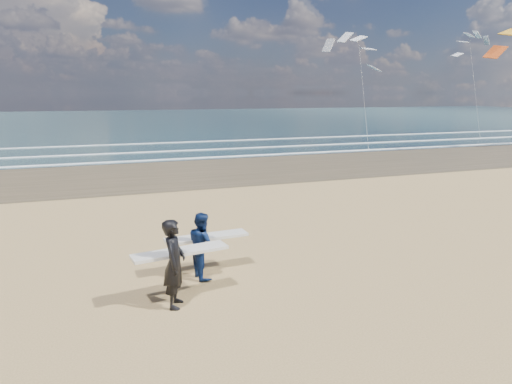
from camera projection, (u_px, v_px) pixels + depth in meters
name	position (u px, v px, depth m)	size (l,w,h in m)	color
wet_sand_strip	(413.00, 158.00, 33.66)	(220.00, 12.00, 0.01)	#4B3F28
ocean	(220.00, 119.00, 83.35)	(220.00, 100.00, 0.02)	#1A333A
foam_breakers	(343.00, 143.00, 42.94)	(220.00, 11.70, 0.05)	white
surfer_near	(175.00, 262.00, 10.06)	(2.25, 1.20, 2.01)	black
surfer_far	(203.00, 245.00, 11.70)	(2.23, 1.14, 1.72)	#0D1E49
kite_1	(362.00, 78.00, 39.69)	(6.03, 4.76, 10.58)	slate
kite_5	(474.00, 77.00, 50.49)	(5.15, 4.67, 12.08)	slate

